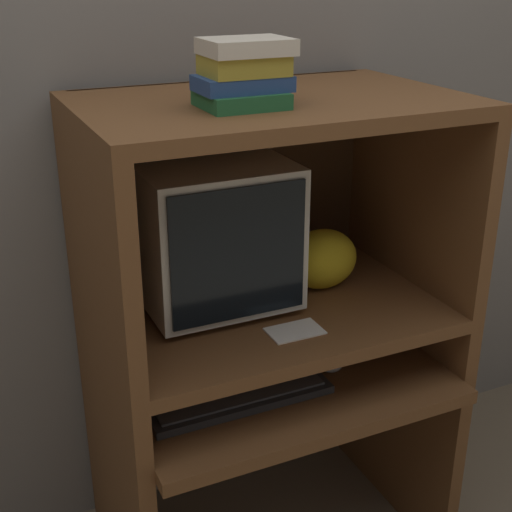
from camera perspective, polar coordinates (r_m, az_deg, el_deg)
name	(u,v)px	position (r m, az deg, el deg)	size (l,w,h in m)	color
wall_back	(214,90)	(2.06, -3.36, 13.12)	(6.00, 0.06, 2.60)	gray
desk_base	(275,436)	(2.07, 1.54, -14.21)	(0.92, 0.66, 0.62)	brown
desk_monitor_shelf	(269,317)	(1.91, 1.08, -4.89)	(0.92, 0.61, 0.18)	brown
hutch_upper	(265,167)	(1.79, 0.73, 7.10)	(0.92, 0.61, 0.54)	brown
crt_monitor	(211,231)	(1.83, -3.66, 2.02)	(0.38, 0.38, 0.38)	beige
keyboard	(237,394)	(1.82, -1.54, -10.99)	(0.47, 0.16, 0.03)	#2D2D30
mouse	(332,367)	(1.94, 6.12, -8.80)	(0.06, 0.04, 0.03)	#B7B7B7
snack_bag	(322,259)	(1.96, 5.28, -0.23)	(0.20, 0.15, 0.17)	gold
book_stack	(243,74)	(1.59, -1.02, 14.36)	(0.20, 0.16, 0.15)	#236638
paper_card	(295,331)	(1.76, 3.12, -6.01)	(0.13, 0.09, 0.00)	white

